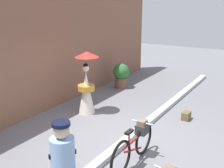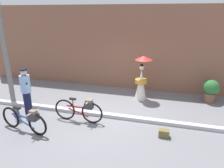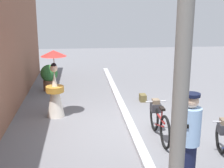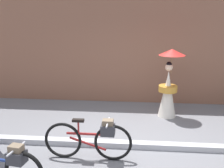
# 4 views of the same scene
# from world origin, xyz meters

# --- Properties ---
(ground_plane) EXTENTS (30.00, 30.00, 0.00)m
(ground_plane) POSITION_xyz_m (0.00, 0.00, 0.00)
(ground_plane) COLOR slate
(building_wall) EXTENTS (14.00, 0.40, 3.76)m
(building_wall) POSITION_xyz_m (0.00, 3.25, 1.88)
(building_wall) COLOR brown
(building_wall) RESTS_ON ground_plane
(sidewalk_curb) EXTENTS (14.00, 0.20, 0.12)m
(sidewalk_curb) POSITION_xyz_m (0.00, 0.00, 0.06)
(sidewalk_curb) COLOR #B2B2B7
(sidewalk_curb) RESTS_ON ground_plane
(bicycle_far_side) EXTENTS (1.68, 0.48, 0.82)m
(bicycle_far_side) POSITION_xyz_m (-0.53, -0.55, 0.43)
(bicycle_far_side) COLOR black
(bicycle_far_side) RESTS_ON ground_plane
(person_with_parasol) EXTENTS (0.68, 0.68, 1.82)m
(person_with_parasol) POSITION_xyz_m (1.11, 1.90, 0.86)
(person_with_parasol) COLOR silver
(person_with_parasol) RESTS_ON ground_plane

